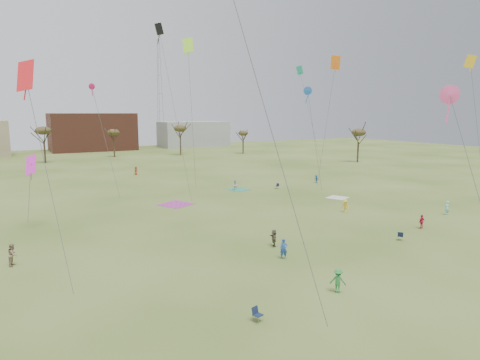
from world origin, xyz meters
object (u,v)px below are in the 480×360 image
flyer_near_right (284,249)px  radio_tower (160,93)px  camp_chair_center (400,238)px  spectator_fore_a (422,222)px  camp_chair_left (258,317)px  camp_chair_right (277,187)px  flyer_near_center (338,281)px

flyer_near_right → radio_tower: size_ratio=0.04×
camp_chair_center → flyer_near_right: bearing=45.6°
spectator_fore_a → camp_chair_left: spectator_fore_a is taller
camp_chair_center → spectator_fore_a: bearing=-110.6°
flyer_near_right → camp_chair_right: (18.21, 27.72, -0.61)m
flyer_near_center → camp_chair_left: (-6.93, -0.78, -0.58)m
flyer_near_center → spectator_fore_a: 20.46m
flyer_near_right → camp_chair_center: size_ratio=2.00×
flyer_near_center → camp_chair_left: bearing=52.0°
camp_chair_left → camp_chair_center: size_ratio=1.00×
flyer_near_right → camp_chair_right: size_ratio=2.00×
flyer_near_center → camp_chair_right: size_ratio=1.94×
flyer_near_right → camp_chair_right: bearing=82.5°
flyer_near_right → radio_tower: (30.57, 121.56, 18.34)m
flyer_near_center → camp_chair_center: (13.51, 6.09, -0.58)m
spectator_fore_a → camp_chair_center: bearing=15.3°
camp_chair_center → radio_tower: radio_tower is taller
camp_chair_left → flyer_near_center: bearing=-10.9°
camp_chair_center → flyer_near_center: bearing=75.4°
spectator_fore_a → camp_chair_right: (-0.01, 27.20, -0.50)m
flyer_near_center → camp_chair_center: flyer_near_center is taller
flyer_near_right → camp_chair_center: 12.92m
flyer_near_center → spectator_fore_a: size_ratio=1.10×
camp_chair_left → radio_tower: 136.51m
flyer_near_right → camp_chair_center: (12.85, -1.25, -0.61)m
flyer_near_right → radio_tower: 126.68m
flyer_near_right → camp_chair_right: flyer_near_right is taller
camp_chair_center → camp_chair_right: (5.36, 28.97, 0.00)m
flyer_near_right → spectator_fore_a: bearing=27.5°
flyer_near_center → radio_tower: 133.90m
flyer_near_center → flyer_near_right: flyer_near_right is taller
camp_chair_center → camp_chair_right: size_ratio=1.00×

